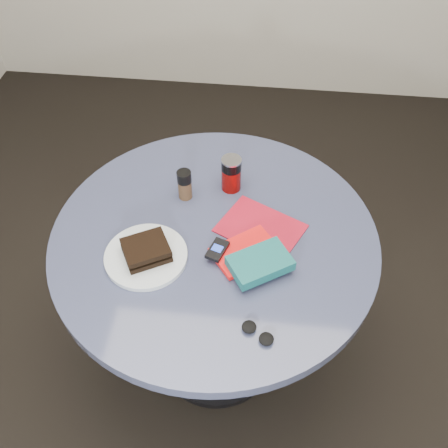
# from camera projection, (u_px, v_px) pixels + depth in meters

# --- Properties ---
(ground) EXTENTS (4.00, 4.00, 0.00)m
(ground) POSITION_uv_depth(u_px,v_px,m) (217.00, 352.00, 2.08)
(ground) COLOR black
(ground) RESTS_ON ground
(table) EXTENTS (1.00, 1.00, 0.75)m
(table) POSITION_uv_depth(u_px,v_px,m) (215.00, 267.00, 1.64)
(table) COLOR black
(table) RESTS_ON ground
(plate) EXTENTS (0.28, 0.28, 0.02)m
(plate) POSITION_uv_depth(u_px,v_px,m) (146.00, 256.00, 1.45)
(plate) COLOR silver
(plate) RESTS_ON table
(sandwich) EXTENTS (0.16, 0.15, 0.04)m
(sandwich) POSITION_uv_depth(u_px,v_px,m) (146.00, 250.00, 1.43)
(sandwich) COLOR black
(sandwich) RESTS_ON plate
(soda_can) EXTENTS (0.09, 0.09, 0.12)m
(soda_can) POSITION_uv_depth(u_px,v_px,m) (231.00, 174.00, 1.61)
(soda_can) COLOR #6E0805
(soda_can) RESTS_ON table
(pepper_grinder) EXTENTS (0.06, 0.06, 0.11)m
(pepper_grinder) POSITION_uv_depth(u_px,v_px,m) (185.00, 184.00, 1.59)
(pepper_grinder) COLOR #48321F
(pepper_grinder) RESTS_ON table
(magazine) EXTENTS (0.30, 0.27, 0.00)m
(magazine) POSITION_uv_depth(u_px,v_px,m) (260.00, 228.00, 1.53)
(magazine) COLOR maroon
(magazine) RESTS_ON table
(red_book) EXTENTS (0.22, 0.21, 0.02)m
(red_book) POSITION_uv_depth(u_px,v_px,m) (245.00, 252.00, 1.46)
(red_book) COLOR red
(red_book) RESTS_ON magazine
(novel) EXTENTS (0.20, 0.18, 0.03)m
(novel) POSITION_uv_depth(u_px,v_px,m) (260.00, 263.00, 1.40)
(novel) COLOR #115154
(novel) RESTS_ON red_book
(mp3_player) EXTENTS (0.07, 0.09, 0.01)m
(mp3_player) POSITION_uv_depth(u_px,v_px,m) (217.00, 250.00, 1.45)
(mp3_player) COLOR black
(mp3_player) RESTS_ON red_book
(headphones) EXTENTS (0.10, 0.08, 0.02)m
(headphones) POSITION_uv_depth(u_px,v_px,m) (258.00, 333.00, 1.28)
(headphones) COLOR black
(headphones) RESTS_ON table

